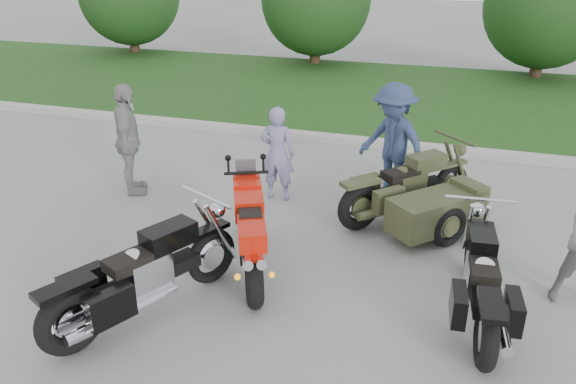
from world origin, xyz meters
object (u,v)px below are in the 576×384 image
(cruiser_left, at_px, (139,279))
(cruiser_sidecar, at_px, (422,202))
(person_back, at_px, (128,140))
(sportbike_red, at_px, (250,231))
(person_stripe, at_px, (277,154))
(person_denim, at_px, (393,143))
(cruiser_right, at_px, (482,285))

(cruiser_left, height_order, cruiser_sidecar, cruiser_left)
(cruiser_sidecar, height_order, person_back, person_back)
(sportbike_red, relative_size, person_stripe, 1.31)
(person_back, bearing_deg, person_stripe, -106.68)
(person_stripe, xyz_separation_m, person_denim, (1.76, 0.58, 0.18))
(person_stripe, relative_size, person_back, 0.84)
(cruiser_right, xyz_separation_m, person_stripe, (-3.20, 2.47, 0.31))
(cruiser_left, xyz_separation_m, person_denim, (2.18, 4.14, 0.46))
(cruiser_sidecar, bearing_deg, person_denim, 164.06)
(sportbike_red, relative_size, cruiser_left, 0.86)
(person_denim, bearing_deg, cruiser_right, -34.87)
(person_stripe, distance_m, person_denim, 1.86)
(cruiser_left, height_order, person_back, person_back)
(cruiser_left, distance_m, person_back, 3.65)
(person_stripe, height_order, person_denim, person_denim)
(cruiser_sidecar, relative_size, person_stripe, 1.44)
(sportbike_red, distance_m, person_stripe, 2.35)
(cruiser_sidecar, xyz_separation_m, person_denim, (-0.60, 1.01, 0.52))
(person_back, bearing_deg, cruiser_left, -175.75)
(sportbike_red, xyz_separation_m, cruiser_sidecar, (1.95, 1.88, -0.16))
(cruiser_left, distance_m, cruiser_sidecar, 4.19)
(sportbike_red, xyz_separation_m, cruiser_right, (2.79, -0.16, -0.14))
(sportbike_red, bearing_deg, person_stripe, 75.98)
(sportbike_red, height_order, person_stripe, person_stripe)
(person_stripe, bearing_deg, person_denim, -164.07)
(person_stripe, bearing_deg, person_back, 10.25)
(sportbike_red, distance_m, person_denim, 3.20)
(cruiser_right, distance_m, person_back, 5.96)
(cruiser_sidecar, distance_m, person_stripe, 2.43)
(cruiser_sidecar, bearing_deg, sportbike_red, -92.93)
(cruiser_left, bearing_deg, person_denim, 88.08)
(person_denim, relative_size, person_back, 1.04)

